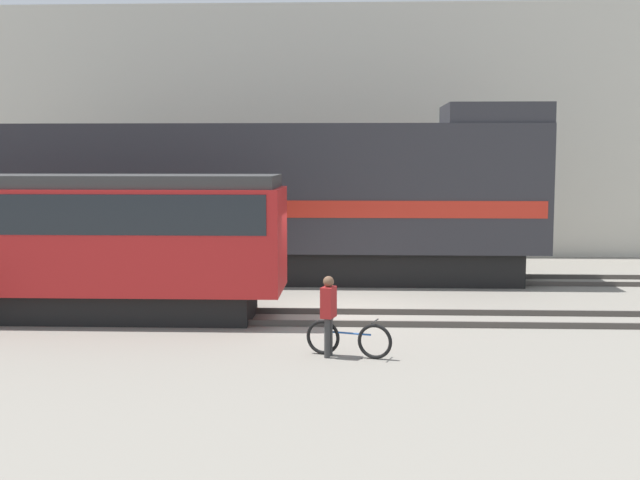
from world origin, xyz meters
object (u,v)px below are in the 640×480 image
Objects in this scene: bicycle at (349,339)px; streetcar at (29,237)px; freight_locomotive at (259,200)px; person at (328,308)px.

streetcar is at bearing 155.70° from bicycle.
bicycle is at bearing -73.23° from freight_locomotive.
streetcar is (-4.80, -5.99, -0.57)m from freight_locomotive.
streetcar is at bearing -128.71° from freight_locomotive.
streetcar is 7.24× the size of bicycle.
bicycle is 0.72m from person.
bicycle is 1.06× the size of person.
person is (7.25, -3.48, -1.01)m from streetcar.
person is (2.45, -9.46, -1.58)m from freight_locomotive.
freight_locomotive is 10.09m from bicycle.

